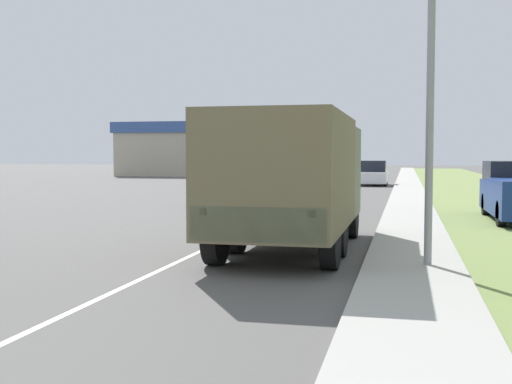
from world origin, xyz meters
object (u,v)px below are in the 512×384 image
at_px(military_truck, 292,175).
at_px(car_third_ahead, 373,174).
at_px(car_nearest_ahead, 244,189).
at_px(car_second_ahead, 298,182).
at_px(car_fourth_ahead, 339,171).

distance_m(military_truck, car_third_ahead, 31.14).
distance_m(car_nearest_ahead, car_second_ahead, 9.96).
relative_size(military_truck, car_nearest_ahead, 1.52).
relative_size(military_truck, car_second_ahead, 1.51).
xyz_separation_m(car_nearest_ahead, car_second_ahead, (0.57, 9.95, -0.09)).
relative_size(car_second_ahead, car_fourth_ahead, 1.10).
bearing_deg(car_third_ahead, car_fourth_ahead, 104.66).
relative_size(car_nearest_ahead, car_fourth_ahead, 1.09).
bearing_deg(car_third_ahead, car_nearest_ahead, -101.91).
bearing_deg(car_fourth_ahead, car_nearest_ahead, -90.40).
bearing_deg(car_second_ahead, military_truck, -80.93).
distance_m(military_truck, car_nearest_ahead, 12.00).
height_order(military_truck, car_second_ahead, military_truck).
height_order(military_truck, car_third_ahead, military_truck).
bearing_deg(car_nearest_ahead, car_fourth_ahead, 89.60).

